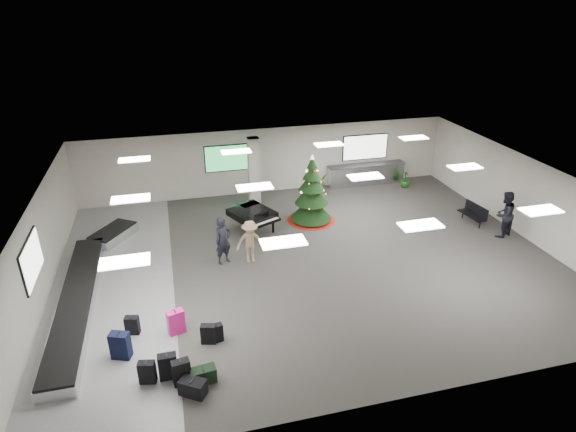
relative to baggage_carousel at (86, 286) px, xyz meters
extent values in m
plane|color=#3B3936|center=(7.84, 0.08, -0.21)|extent=(18.00, 18.00, 0.00)
cube|color=#B8B2A8|center=(7.84, 7.08, 1.39)|extent=(18.00, 0.02, 3.20)
cube|color=#B8B2A8|center=(7.84, -6.92, 1.39)|extent=(18.00, 0.02, 3.20)
cube|color=#B8B2A8|center=(-1.16, 0.08, 1.39)|extent=(0.02, 14.00, 3.20)
cube|color=#B8B2A8|center=(16.84, 0.08, 1.39)|extent=(0.02, 14.00, 3.20)
cube|color=silver|center=(7.84, 0.08, 2.99)|extent=(18.00, 14.00, 0.02)
cube|color=gray|center=(0.84, 0.08, -0.21)|extent=(4.00, 14.00, 0.01)
cube|color=#B1ABA2|center=(6.84, 5.68, 1.39)|extent=(0.50, 0.50, 3.20)
cube|color=green|center=(5.84, 7.03, 1.69)|extent=(2.20, 0.08, 1.30)
cube|color=white|center=(12.84, 7.03, 1.69)|extent=(2.40, 0.08, 1.30)
cube|color=white|center=(-1.11, -0.92, 1.69)|extent=(0.08, 2.10, 1.30)
cube|color=white|center=(1.84, -3.92, 2.93)|extent=(1.20, 0.60, 0.04)
cube|color=white|center=(1.84, 0.08, 2.93)|extent=(1.20, 0.60, 0.04)
cube|color=white|center=(1.84, 4.08, 2.93)|extent=(1.20, 0.60, 0.04)
cube|color=white|center=(5.84, -3.92, 2.93)|extent=(1.20, 0.60, 0.04)
cube|color=white|center=(5.84, 0.08, 2.93)|extent=(1.20, 0.60, 0.04)
cube|color=white|center=(5.84, 4.08, 2.93)|extent=(1.20, 0.60, 0.04)
cube|color=white|center=(9.84, -3.92, 2.93)|extent=(1.20, 0.60, 0.04)
cube|color=white|center=(9.84, 0.08, 2.93)|extent=(1.20, 0.60, 0.04)
cube|color=white|center=(9.84, 4.08, 2.93)|extent=(1.20, 0.60, 0.04)
cube|color=white|center=(13.84, -3.92, 2.93)|extent=(1.20, 0.60, 0.04)
cube|color=white|center=(13.84, 0.08, 2.93)|extent=(1.20, 0.60, 0.04)
cube|color=white|center=(13.84, 4.08, 2.93)|extent=(1.20, 0.60, 0.04)
cube|color=silver|center=(-0.16, -0.92, -0.02)|extent=(1.00, 8.00, 0.38)
cube|color=black|center=(-0.16, -0.92, 0.19)|extent=(0.95, 7.90, 0.05)
cube|color=silver|center=(0.64, 3.68, -0.02)|extent=(1.97, 2.21, 0.38)
cube|color=black|center=(0.64, 3.68, 0.19)|extent=(1.87, 2.10, 0.05)
cube|color=silver|center=(12.84, 6.73, 0.31)|extent=(4.00, 0.60, 1.05)
cube|color=#2E2E30|center=(12.84, 6.73, 0.85)|extent=(4.05, 0.65, 0.04)
cube|color=black|center=(2.88, -5.02, 0.14)|extent=(0.49, 0.32, 0.71)
cube|color=black|center=(2.88, -5.02, 0.51)|extent=(0.05, 0.16, 0.02)
cube|color=black|center=(2.56, -4.74, 0.16)|extent=(0.48, 0.25, 0.74)
cube|color=black|center=(2.56, -4.74, 0.54)|extent=(0.03, 0.15, 0.02)
cube|color=#D51B79|center=(2.84, -2.94, 0.16)|extent=(0.54, 0.40, 0.75)
cube|color=black|center=(2.84, -2.94, 0.55)|extent=(0.08, 0.17, 0.02)
cube|color=black|center=(3.93, -3.61, 0.07)|extent=(0.41, 0.28, 0.56)
cube|color=black|center=(3.93, -3.61, 0.36)|extent=(0.05, 0.13, 0.02)
cube|color=black|center=(1.33, -3.63, 0.19)|extent=(0.59, 0.47, 0.80)
cube|color=black|center=(1.33, -3.63, 0.60)|extent=(0.09, 0.18, 0.02)
cube|color=black|center=(2.04, -4.77, 0.11)|extent=(0.46, 0.31, 0.64)
cube|color=black|center=(2.04, -4.77, 0.43)|extent=(0.06, 0.14, 0.02)
cube|color=black|center=(3.42, -5.12, 0.00)|extent=(0.69, 0.40, 0.43)
cube|color=black|center=(3.42, -5.12, 0.23)|extent=(0.06, 0.20, 0.02)
cube|color=black|center=(3.71, -3.62, 0.09)|extent=(0.46, 0.32, 0.60)
cube|color=black|center=(3.71, -3.62, 0.40)|extent=(0.07, 0.14, 0.02)
cube|color=black|center=(1.60, -2.66, 0.08)|extent=(0.44, 0.31, 0.58)
cube|color=black|center=(1.60, -2.66, 0.38)|extent=(0.06, 0.14, 0.02)
cube|color=black|center=(3.12, -5.47, 0.00)|extent=(0.75, 0.67, 0.43)
cube|color=black|center=(3.12, -5.47, 0.23)|extent=(0.15, 0.20, 0.02)
cone|color=maroon|center=(8.88, 3.34, -0.15)|extent=(2.11, 2.11, 0.13)
cylinder|color=#3F2819|center=(8.88, 3.34, 0.06)|extent=(0.13, 0.13, 0.56)
cone|color=black|center=(8.88, 3.34, 0.40)|extent=(1.78, 1.78, 1.00)
cone|color=black|center=(8.88, 3.34, 1.06)|extent=(1.44, 1.44, 0.89)
cone|color=black|center=(8.88, 3.34, 1.62)|extent=(1.11, 1.11, 0.78)
cone|color=black|center=(8.88, 3.34, 2.06)|extent=(0.78, 0.78, 0.67)
cone|color=black|center=(8.88, 3.34, 2.45)|extent=(0.44, 0.44, 0.50)
cone|color=#FFE566|center=(8.88, 3.34, 2.70)|extent=(0.18, 0.18, 0.20)
cube|color=black|center=(6.21, 2.98, 0.57)|extent=(2.06, 2.15, 0.27)
cube|color=black|center=(6.60, 2.15, 0.50)|extent=(1.38, 0.85, 0.10)
cube|color=white|center=(6.61, 2.13, 0.55)|extent=(1.19, 0.65, 0.02)
cube|color=black|center=(6.50, 2.37, 0.77)|extent=(0.62, 0.31, 0.21)
cylinder|color=black|center=(5.98, 2.13, 0.11)|extent=(0.10, 0.10, 0.65)
cylinder|color=black|center=(7.02, 2.61, 0.11)|extent=(0.10, 0.10, 0.65)
cylinder|color=black|center=(5.93, 3.59, 0.11)|extent=(0.10, 0.10, 0.65)
cube|color=black|center=(15.48, 1.33, 0.16)|extent=(0.61, 1.38, 0.05)
cylinder|color=black|center=(15.48, 0.80, -0.03)|extent=(0.05, 0.05, 0.36)
cylinder|color=black|center=(15.48, 1.87, -0.03)|extent=(0.05, 0.05, 0.36)
cube|color=black|center=(15.68, 1.33, 0.41)|extent=(0.21, 1.33, 0.45)
imported|color=black|center=(4.73, 0.72, 0.69)|extent=(0.78, 0.69, 1.80)
imported|color=#9C7F60|center=(5.70, 0.54, 0.61)|extent=(1.08, 0.63, 1.65)
imported|color=black|center=(15.96, 0.00, 0.76)|extent=(1.14, 1.02, 1.94)
imported|color=#1A4215|center=(10.41, 6.49, 0.24)|extent=(0.59, 0.52, 0.90)
imported|color=#1A4215|center=(14.65, 5.86, 0.21)|extent=(0.53, 0.53, 0.85)
camera|label=1|loc=(3.18, -14.74, 8.98)|focal=30.00mm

